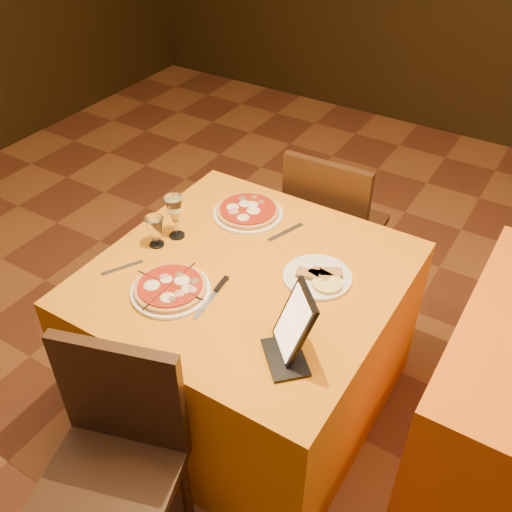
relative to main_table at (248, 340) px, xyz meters
The scene contains 13 objects.
floor 0.54m from the main_table, 78.07° to the right, with size 6.00×7.00×0.01m, color #5E2D19.
main_table is the anchor object (origin of this frame).
chair_main_near 0.84m from the main_table, 90.00° to the right, with size 0.46×0.46×0.91m, color black, non-canonical shape.
chair_main_far 0.84m from the main_table, 90.00° to the left, with size 0.47×0.47×0.91m, color black, non-canonical shape.
pizza_near 0.49m from the main_table, 125.25° to the right, with size 0.29×0.29×0.03m.
pizza_far 0.54m from the main_table, 122.38° to the left, with size 0.30×0.30×0.03m.
cutlet_dish 0.47m from the main_table, 23.15° to the left, with size 0.26×0.26×0.03m.
wine_glass 0.60m from the main_table, behind, with size 0.08×0.08×0.19m, color #E3DB81, non-canonical shape.
water_glass 0.60m from the main_table, behind, with size 0.07×0.07×0.13m, color silver, non-canonical shape.
tablet 0.65m from the main_table, 36.72° to the right, with size 0.17×0.01×0.24m, color black.
knife 0.43m from the main_table, 97.93° to the right, with size 0.22×0.02×0.01m, color silver.
fork_near 0.61m from the main_table, 150.09° to the right, with size 0.16×0.02×0.01m, color #A5A5AB.
fork_far 0.48m from the main_table, 89.84° to the left, with size 0.18×0.02×0.01m, color #A5A5AC.
Camera 1 is at (0.82, -1.01, 2.14)m, focal length 40.00 mm.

